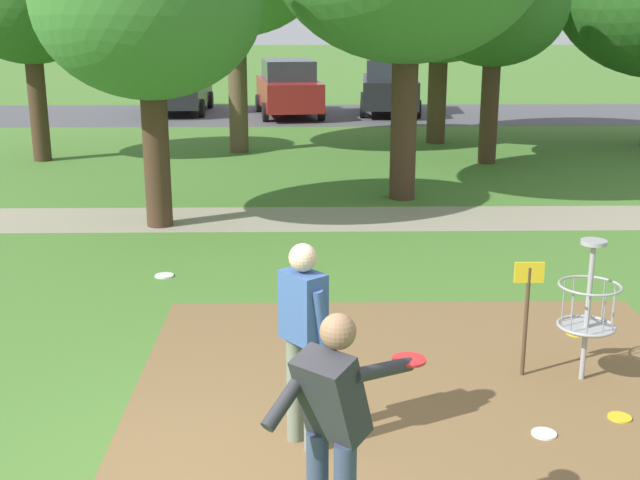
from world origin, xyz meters
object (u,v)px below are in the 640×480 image
frisbee_far_left (544,434)px  tree_near_left (148,2)px  player_foreground_watching (304,334)px  frisbee_near_basket (577,333)px  frisbee_scattered_a (620,418)px  tree_mid_right (28,1)px  disc_golf_basket (581,305)px  parked_car_leftmost (179,86)px  frisbee_by_tee (164,276)px  player_throwing (333,428)px  tree_far_center (495,5)px  parked_car_center_left (288,88)px  parked_car_center_right (390,86)px

frisbee_far_left → tree_near_left: (-4.38, 7.04, 3.53)m
player_foreground_watching → frisbee_far_left: (2.01, 0.12, -0.96)m
frisbee_near_basket → frisbee_scattered_a: bearing=-97.2°
frisbee_scattered_a → tree_mid_right: bearing=124.6°
disc_golf_basket → parked_car_leftmost: 22.53m
frisbee_by_tee → player_throwing: bearing=-71.1°
frisbee_by_tee → frisbee_near_basket: bearing=-23.7°
disc_golf_basket → player_foreground_watching: size_ratio=0.81×
player_throwing → frisbee_by_tee: (-2.05, 5.99, -0.98)m
frisbee_near_basket → tree_far_center: bearing=83.2°
frisbee_scattered_a → parked_car_center_left: bearing=98.7°
frisbee_by_tee → parked_car_center_left: parked_car_center_left is taller
disc_golf_basket → tree_far_center: tree_far_center is taller
player_throwing → parked_car_center_left: (-0.70, 23.17, -0.06)m
parked_car_leftmost → parked_car_center_left: (3.77, -1.02, 0.00)m
frisbee_by_tee → frisbee_far_left: same height
disc_golf_basket → parked_car_center_right: bearing=89.2°
parked_car_leftmost → frisbee_scattered_a: bearing=-72.5°
disc_golf_basket → frisbee_far_left: size_ratio=6.60×
parked_car_leftmost → tree_far_center: bearing=-49.1°
tree_mid_right → parked_car_center_left: bearing=55.8°
frisbee_by_tee → frisbee_scattered_a: 6.15m
frisbee_by_tee → parked_car_center_left: size_ratio=0.06×
player_foreground_watching → player_throwing: size_ratio=1.00×
frisbee_near_basket → frisbee_scattered_a: 1.95m
disc_golf_basket → parked_car_center_right: (0.31, 21.11, 0.17)m
frisbee_far_left → tree_far_center: (2.23, 12.69, 3.52)m
player_foreground_watching → parked_car_center_right: bearing=82.5°
player_throwing → parked_car_center_left: bearing=91.7°
frisbee_near_basket → tree_near_left: tree_near_left is taller
tree_near_left → parked_car_leftmost: size_ratio=1.21×
parked_car_leftmost → player_throwing: bearing=-79.5°
frisbee_near_basket → tree_mid_right: bearing=129.8°
tree_near_left → player_throwing: bearing=-73.6°
frisbee_scattered_a → tree_far_center: 12.99m
player_throwing → frisbee_far_left: size_ratio=8.12×
parked_car_leftmost → parked_car_center_left: same height
parked_car_center_right → tree_mid_right: bearing=-135.2°
parked_car_center_left → frisbee_by_tee: bearing=-94.5°
player_foreground_watching → frisbee_by_tee: (-1.87, 4.45, -0.96)m
player_foreground_watching → parked_car_leftmost: parked_car_leftmost is taller
tree_far_center → player_throwing: bearing=-105.8°
tree_mid_right → disc_golf_basket: bearing=-54.0°
player_throwing → frisbee_far_left: (1.83, 1.66, -0.98)m
player_foreground_watching → frisbee_near_basket: player_foreground_watching is taller
tree_near_left → parked_car_center_right: 16.27m
tree_far_center → parked_car_center_right: size_ratio=1.14×
frisbee_near_basket → frisbee_by_tee: same height
frisbee_scattered_a → tree_near_left: (-5.12, 6.77, 3.53)m
frisbee_by_tee → frisbee_far_left: 5.81m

